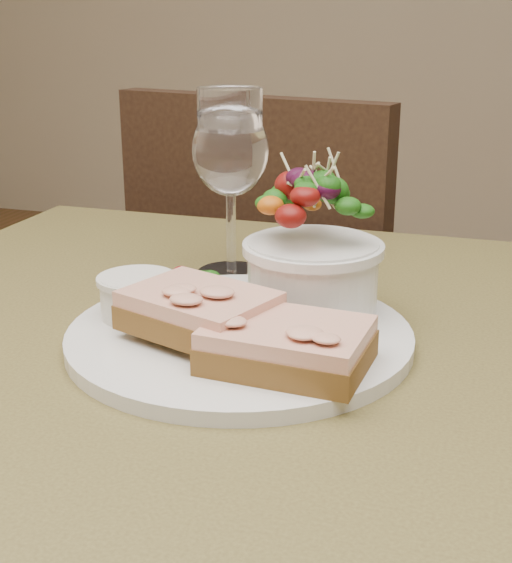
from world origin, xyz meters
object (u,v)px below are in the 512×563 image
(dinner_plate, at_px, (240,336))
(salad_bowl, at_px, (313,244))
(cafe_table, at_px, (235,462))
(sandwich_front, at_px, (287,345))
(ramekin, at_px, (137,294))
(chair_far, at_px, (298,433))
(wine_glass, at_px, (230,156))
(sandwich_back, at_px, (200,311))

(dinner_plate, height_order, salad_bowl, salad_bowl)
(cafe_table, bearing_deg, sandwich_front, -33.33)
(sandwich_front, relative_size, ramekin, 1.95)
(chair_far, distance_m, dinner_plate, 0.80)
(chair_far, distance_m, wine_glass, 0.75)
(chair_far, distance_m, sandwich_front, 0.87)
(sandwich_front, bearing_deg, cafe_table, 150.45)
(cafe_table, height_order, salad_bowl, salad_bowl)
(dinner_plate, height_order, ramekin, ramekin)
(ramekin, bearing_deg, wine_glass, 80.63)
(chair_far, bearing_deg, cafe_table, 111.79)
(dinner_plate, bearing_deg, cafe_table, -86.49)
(dinner_plate, relative_size, sandwich_front, 2.33)
(cafe_table, height_order, sandwich_back, sandwich_back)
(dinner_plate, distance_m, ramekin, 0.10)
(cafe_table, xyz_separation_m, sandwich_back, (-0.02, -0.01, 0.14))
(chair_far, bearing_deg, salad_bowl, 117.24)
(chair_far, relative_size, wine_glass, 5.14)
(salad_bowl, bearing_deg, ramekin, -156.60)
(chair_far, height_order, ramekin, chair_far)
(sandwich_back, xyz_separation_m, wine_glass, (-0.04, 0.19, 0.09))
(cafe_table, xyz_separation_m, ramekin, (-0.09, 0.02, 0.13))
(salad_bowl, xyz_separation_m, wine_glass, (-0.11, 0.10, 0.05))
(sandwich_front, height_order, ramekin, ramekin)
(sandwich_front, xyz_separation_m, salad_bowl, (-0.01, 0.12, 0.04))
(dinner_plate, xyz_separation_m, wine_glass, (-0.06, 0.16, 0.12))
(cafe_table, distance_m, ramekin, 0.16)
(chair_far, xyz_separation_m, dinner_plate, (0.11, -0.64, 0.46))
(wine_glass, bearing_deg, ramekin, -99.37)
(cafe_table, bearing_deg, dinner_plate, 93.51)
(salad_bowl, bearing_deg, wine_glass, 136.80)
(sandwich_front, xyz_separation_m, ramekin, (-0.15, 0.06, 0.00))
(ramekin, xyz_separation_m, salad_bowl, (0.14, 0.06, 0.04))
(sandwich_back, bearing_deg, chair_far, 117.04)
(cafe_table, distance_m, chair_far, 0.76)
(dinner_plate, relative_size, ramekin, 4.55)
(sandwich_front, height_order, wine_glass, wine_glass)
(salad_bowl, relative_size, wine_glass, 0.73)
(cafe_table, height_order, chair_far, chair_far)
(chair_far, distance_m, ramekin, 0.81)
(chair_far, bearing_deg, ramekin, 103.88)
(chair_far, xyz_separation_m, ramekin, (0.02, -0.64, 0.49))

